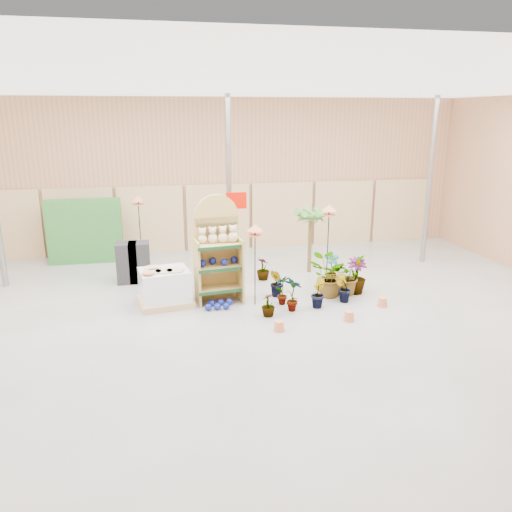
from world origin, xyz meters
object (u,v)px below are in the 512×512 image
(display_shelf, at_px, (218,253))
(potted_plant_2, at_px, (328,276))
(bird_table_front, at_px, (255,230))
(pallet_stack, at_px, (165,288))

(display_shelf, xyz_separation_m, potted_plant_2, (2.47, -0.29, -0.60))
(display_shelf, relative_size, potted_plant_2, 2.47)
(bird_table_front, relative_size, potted_plant_2, 1.88)
(display_shelf, xyz_separation_m, pallet_stack, (-1.18, -0.11, -0.68))
(pallet_stack, height_order, potted_plant_2, potted_plant_2)
(display_shelf, distance_m, bird_table_front, 1.06)
(pallet_stack, relative_size, bird_table_front, 0.70)
(display_shelf, bearing_deg, bird_table_front, -40.05)
(display_shelf, height_order, bird_table_front, display_shelf)
(pallet_stack, relative_size, potted_plant_2, 1.31)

